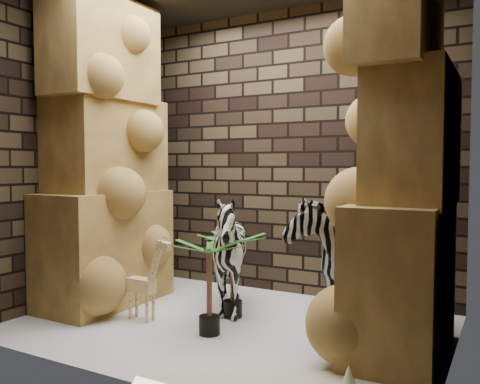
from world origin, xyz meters
The scene contains 12 objects.
floor centered at (0.00, 0.00, 0.00)m, with size 3.50×3.50×0.00m, color white.
wall_back centered at (0.00, 1.25, 1.50)m, with size 3.50×3.50×0.00m, color black.
wall_front centered at (0.00, -1.25, 1.50)m, with size 3.50×3.50×0.00m, color black.
wall_left centered at (-1.75, 0.00, 1.50)m, with size 3.00×3.00×0.00m, color black.
wall_right centered at (1.75, 0.00, 1.50)m, with size 3.00×3.00×0.00m, color black.
rock_pillar_left centered at (-1.40, 0.00, 1.50)m, with size 0.68×1.30×3.00m, color gold, non-canonical shape.
rock_pillar_right centered at (1.42, 0.00, 1.50)m, with size 0.58×1.25×3.00m, color gold, non-canonical shape.
zebra_right centered at (0.77, 0.50, 0.66)m, with size 0.60×1.11×1.32m, color white.
zebra_left centered at (-0.15, 0.26, 0.50)m, with size 0.88×1.09×0.99m, color white.
giraffe_toy centered at (-0.74, -0.24, 0.39)m, with size 0.40×0.13×0.78m, color #EFCB89, non-canonical shape.
palm_front centered at (-0.08, 0.21, 0.38)m, with size 0.36×0.36×0.77m, color #1E5217, non-canonical shape.
palm_back centered at (-0.02, -0.27, 0.39)m, with size 0.36×0.36×0.77m, color #1E5217, non-canonical shape.
Camera 1 is at (2.08, -3.55, 1.35)m, focal length 36.80 mm.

